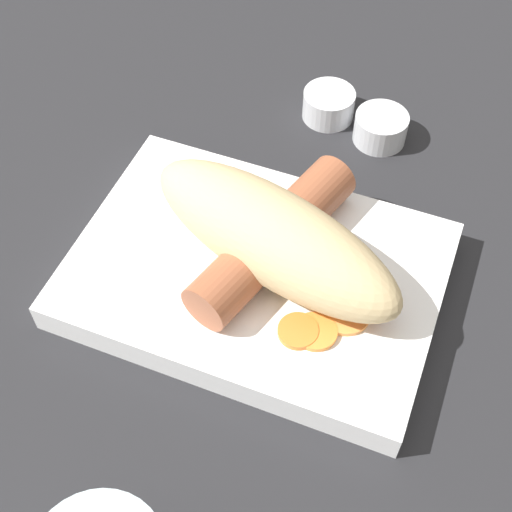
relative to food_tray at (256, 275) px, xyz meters
name	(u,v)px	position (x,y,z in m)	size (l,w,h in m)	color
ground_plane	(256,285)	(0.00, 0.00, -0.01)	(3.00, 3.00, 0.00)	#232326
food_tray	(256,275)	(0.00, 0.00, 0.00)	(0.26, 0.18, 0.02)	white
bread_roll	(273,236)	(0.01, 0.01, 0.04)	(0.21, 0.12, 0.06)	#DBBC84
sausage	(274,238)	(0.01, 0.01, 0.03)	(0.18, 0.15, 0.04)	#9E5638
pickled_veggies	(322,324)	(0.06, -0.03, 0.01)	(0.06, 0.06, 0.00)	orange
condiment_cup_near	(380,129)	(0.04, 0.18, 0.00)	(0.04, 0.04, 0.03)	silver
condiment_cup_far	(328,106)	(-0.01, 0.19, 0.00)	(0.04, 0.04, 0.03)	silver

